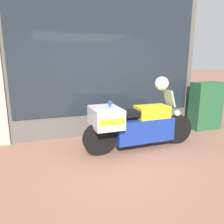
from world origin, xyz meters
name	(u,v)px	position (x,y,z in m)	size (l,w,h in m)	color
ground_plane	(116,167)	(0.00, 0.00, 0.00)	(60.00, 60.00, 0.00)	#8E604C
shop_building	(71,49)	(-0.42, 2.00, 2.10)	(5.72, 0.55, 4.18)	#56514C
window_display	(105,113)	(0.41, 2.03, 0.48)	(4.30, 0.30, 2.02)	slate
paramedic_motorcycle	(134,124)	(0.62, 0.65, 0.56)	(2.52, 0.77, 1.23)	black
utility_cabinet	(206,106)	(3.10, 1.38, 0.64)	(0.80, 0.44, 1.28)	#235633
white_helmet	(162,84)	(1.25, 0.67, 1.38)	(0.29, 0.29, 0.29)	white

